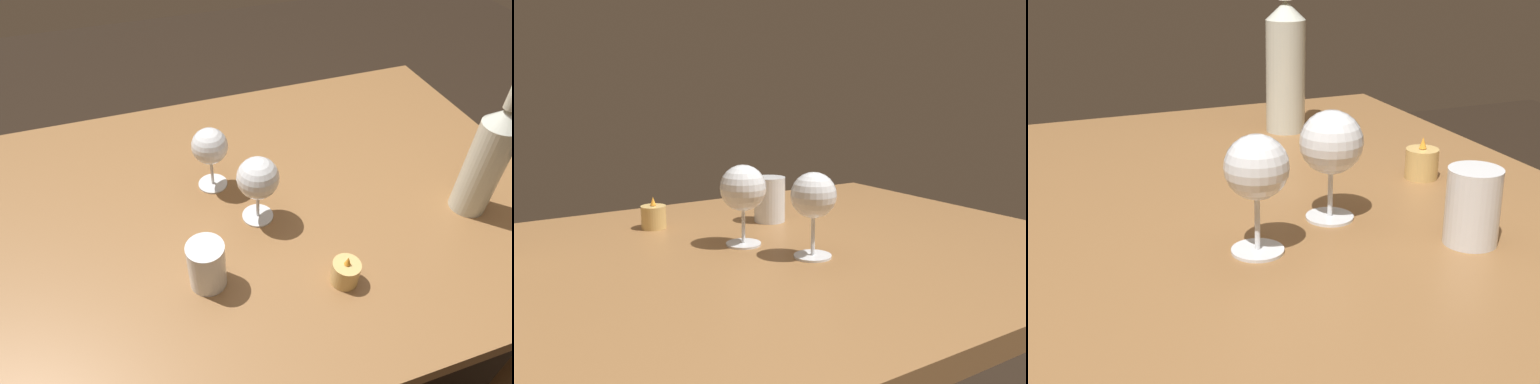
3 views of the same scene
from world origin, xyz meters
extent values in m
plane|color=black|center=(0.00, 0.00, 0.00)|extent=(6.00, 6.00, 0.00)
cube|color=olive|center=(0.00, 0.00, 0.72)|extent=(1.30, 0.90, 0.04)
cylinder|color=brown|center=(-0.58, -0.38, 0.35)|extent=(0.06, 0.06, 0.70)
cylinder|color=brown|center=(0.58, -0.38, 0.35)|extent=(0.06, 0.06, 0.70)
cylinder|color=white|center=(0.02, 0.04, 0.74)|extent=(0.07, 0.07, 0.00)
cylinder|color=white|center=(0.02, 0.04, 0.78)|extent=(0.01, 0.01, 0.07)
sphere|color=white|center=(0.02, 0.04, 0.85)|extent=(0.09, 0.09, 0.09)
cylinder|color=maroon|center=(0.02, 0.04, 0.85)|extent=(0.07, 0.07, 0.03)
cylinder|color=white|center=(0.09, -0.09, 0.74)|extent=(0.07, 0.07, 0.00)
cylinder|color=white|center=(0.09, -0.09, 0.78)|extent=(0.01, 0.01, 0.07)
sphere|color=white|center=(0.09, -0.09, 0.85)|extent=(0.08, 0.08, 0.08)
cylinder|color=maroon|center=(0.09, -0.09, 0.85)|extent=(0.06, 0.06, 0.02)
cylinder|color=silver|center=(-0.42, 0.16, 0.85)|extent=(0.08, 0.08, 0.21)
cone|color=silver|center=(-0.42, 0.16, 0.97)|extent=(0.08, 0.08, 0.03)
cylinder|color=white|center=(0.16, 0.17, 0.79)|extent=(0.07, 0.07, 0.10)
cylinder|color=silver|center=(0.16, 0.17, 0.77)|extent=(0.06, 0.06, 0.06)
cylinder|color=#DBB266|center=(-0.08, 0.25, 0.76)|extent=(0.05, 0.05, 0.05)
cylinder|color=white|center=(-0.08, 0.25, 0.76)|extent=(0.04, 0.04, 0.03)
cone|color=#F99E2D|center=(-0.08, 0.25, 0.80)|extent=(0.01, 0.01, 0.02)
camera|label=1|loc=(0.23, 0.66, 1.42)|focal=31.04mm
camera|label=2|loc=(-0.45, -0.80, 1.03)|focal=37.43mm
camera|label=3|loc=(0.86, -0.36, 1.12)|focal=51.32mm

